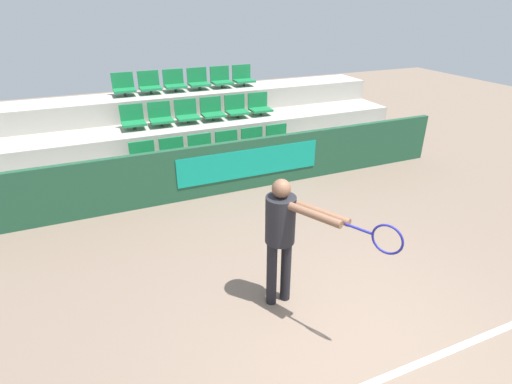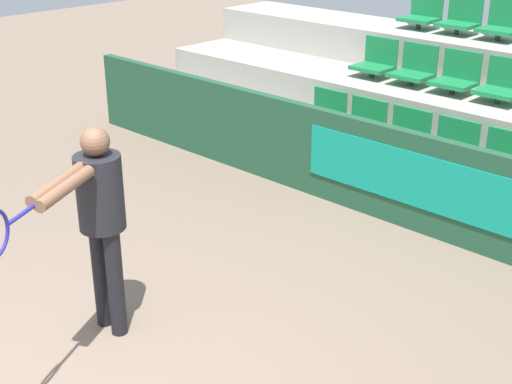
{
  "view_description": "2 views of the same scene",
  "coord_description": "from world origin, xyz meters",
  "px_view_note": "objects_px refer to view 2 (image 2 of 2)",
  "views": [
    {
      "loc": [
        -2.3,
        -2.7,
        3.56
      ],
      "look_at": [
        -0.23,
        2.2,
        0.94
      ],
      "focal_mm": 28.0,
      "sensor_mm": 36.0,
      "label": 1
    },
    {
      "loc": [
        3.78,
        -1.85,
        3.34
      ],
      "look_at": [
        -0.16,
        2.31,
        0.86
      ],
      "focal_mm": 50.0,
      "sensor_mm": 36.0,
      "label": 2
    }
  ],
  "objects_px": {
    "stadium_chair_2": "(405,135)",
    "stadium_chair_9": "(502,85)",
    "tennis_player": "(97,210)",
    "stadium_chair_8": "(457,76)",
    "stadium_chair_14": "(502,24)",
    "stadium_chair_13": "(461,18)",
    "stadium_chair_3": "(452,147)",
    "stadium_chair_0": "(324,114)",
    "stadium_chair_1": "(363,124)",
    "stadium_chair_7": "(415,68)",
    "stadium_chair_4": "(503,161)",
    "stadium_chair_12": "(422,13)",
    "stadium_chair_6": "(376,61)"
  },
  "relations": [
    {
      "from": "stadium_chair_0",
      "to": "stadium_chair_1",
      "type": "distance_m",
      "value": 0.59
    },
    {
      "from": "stadium_chair_14",
      "to": "stadium_chair_13",
      "type": "bearing_deg",
      "value": 180.0
    },
    {
      "from": "stadium_chair_4",
      "to": "stadium_chair_9",
      "type": "bearing_deg",
      "value": 119.01
    },
    {
      "from": "stadium_chair_3",
      "to": "stadium_chair_9",
      "type": "relative_size",
      "value": 1.0
    },
    {
      "from": "stadium_chair_13",
      "to": "stadium_chair_12",
      "type": "bearing_deg",
      "value": 180.0
    },
    {
      "from": "stadium_chair_13",
      "to": "stadium_chair_3",
      "type": "bearing_deg",
      "value": -60.99
    },
    {
      "from": "stadium_chair_0",
      "to": "stadium_chair_8",
      "type": "height_order",
      "value": "stadium_chair_8"
    },
    {
      "from": "stadium_chair_7",
      "to": "stadium_chair_9",
      "type": "relative_size",
      "value": 1.0
    },
    {
      "from": "tennis_player",
      "to": "stadium_chair_8",
      "type": "bearing_deg",
      "value": 61.51
    },
    {
      "from": "stadium_chair_2",
      "to": "stadium_chair_9",
      "type": "relative_size",
      "value": 1.0
    },
    {
      "from": "stadium_chair_7",
      "to": "tennis_player",
      "type": "distance_m",
      "value": 5.18
    },
    {
      "from": "stadium_chair_6",
      "to": "stadium_chair_13",
      "type": "distance_m",
      "value": 1.31
    },
    {
      "from": "stadium_chair_2",
      "to": "stadium_chair_6",
      "type": "xyz_separation_m",
      "value": [
        -1.18,
        1.06,
        0.5
      ]
    },
    {
      "from": "stadium_chair_13",
      "to": "tennis_player",
      "type": "distance_m",
      "value": 6.26
    },
    {
      "from": "stadium_chair_4",
      "to": "tennis_player",
      "type": "height_order",
      "value": "tennis_player"
    },
    {
      "from": "stadium_chair_12",
      "to": "stadium_chair_13",
      "type": "distance_m",
      "value": 0.59
    },
    {
      "from": "stadium_chair_6",
      "to": "stadium_chair_7",
      "type": "height_order",
      "value": "same"
    },
    {
      "from": "stadium_chair_7",
      "to": "stadium_chair_14",
      "type": "distance_m",
      "value": 1.31
    },
    {
      "from": "stadium_chair_2",
      "to": "stadium_chair_13",
      "type": "distance_m",
      "value": 2.42
    },
    {
      "from": "stadium_chair_6",
      "to": "stadium_chair_13",
      "type": "bearing_deg",
      "value": 60.99
    },
    {
      "from": "stadium_chair_0",
      "to": "stadium_chair_6",
      "type": "distance_m",
      "value": 1.17
    },
    {
      "from": "stadium_chair_0",
      "to": "stadium_chair_4",
      "type": "distance_m",
      "value": 2.36
    },
    {
      "from": "stadium_chair_3",
      "to": "stadium_chair_8",
      "type": "xyz_separation_m",
      "value": [
        -0.59,
        1.06,
        0.5
      ]
    },
    {
      "from": "stadium_chair_3",
      "to": "stadium_chair_8",
      "type": "bearing_deg",
      "value": 119.01
    },
    {
      "from": "stadium_chair_9",
      "to": "stadium_chair_12",
      "type": "bearing_deg",
      "value": 148.99
    },
    {
      "from": "stadium_chair_1",
      "to": "stadium_chair_2",
      "type": "bearing_deg",
      "value": 0.0
    },
    {
      "from": "stadium_chair_2",
      "to": "stadium_chair_4",
      "type": "bearing_deg",
      "value": 0.0
    },
    {
      "from": "stadium_chair_2",
      "to": "stadium_chair_7",
      "type": "relative_size",
      "value": 1.0
    },
    {
      "from": "stadium_chair_14",
      "to": "tennis_player",
      "type": "relative_size",
      "value": 0.29
    },
    {
      "from": "stadium_chair_1",
      "to": "tennis_player",
      "type": "relative_size",
      "value": 0.29
    },
    {
      "from": "stadium_chair_9",
      "to": "stadium_chair_1",
      "type": "bearing_deg",
      "value": -137.96
    },
    {
      "from": "stadium_chair_12",
      "to": "stadium_chair_14",
      "type": "relative_size",
      "value": 1.0
    },
    {
      "from": "stadium_chair_4",
      "to": "stadium_chair_7",
      "type": "height_order",
      "value": "stadium_chair_7"
    },
    {
      "from": "stadium_chair_2",
      "to": "stadium_chair_14",
      "type": "height_order",
      "value": "stadium_chair_14"
    },
    {
      "from": "stadium_chair_2",
      "to": "stadium_chair_8",
      "type": "bearing_deg",
      "value": 90.0
    },
    {
      "from": "stadium_chair_0",
      "to": "stadium_chair_1",
      "type": "relative_size",
      "value": 1.0
    },
    {
      "from": "stadium_chair_3",
      "to": "stadium_chair_14",
      "type": "bearing_deg",
      "value": 105.5
    },
    {
      "from": "stadium_chair_3",
      "to": "tennis_player",
      "type": "xyz_separation_m",
      "value": [
        -0.72,
        -4.09,
        0.39
      ]
    },
    {
      "from": "stadium_chair_4",
      "to": "stadium_chair_6",
      "type": "relative_size",
      "value": 1.0
    },
    {
      "from": "stadium_chair_6",
      "to": "stadium_chair_8",
      "type": "distance_m",
      "value": 1.18
    },
    {
      "from": "stadium_chair_3",
      "to": "stadium_chair_14",
      "type": "distance_m",
      "value": 2.42
    },
    {
      "from": "stadium_chair_13",
      "to": "stadium_chair_8",
      "type": "bearing_deg",
      "value": -60.99
    },
    {
      "from": "stadium_chair_8",
      "to": "tennis_player",
      "type": "height_order",
      "value": "tennis_player"
    },
    {
      "from": "stadium_chair_12",
      "to": "stadium_chair_13",
      "type": "bearing_deg",
      "value": 0.0
    },
    {
      "from": "stadium_chair_3",
      "to": "stadium_chair_6",
      "type": "distance_m",
      "value": 2.13
    },
    {
      "from": "stadium_chair_8",
      "to": "stadium_chair_13",
      "type": "distance_m",
      "value": 1.31
    },
    {
      "from": "stadium_chair_1",
      "to": "stadium_chair_7",
      "type": "relative_size",
      "value": 1.0
    },
    {
      "from": "stadium_chair_0",
      "to": "stadium_chair_7",
      "type": "bearing_deg",
      "value": 60.99
    },
    {
      "from": "stadium_chair_9",
      "to": "stadium_chair_6",
      "type": "bearing_deg",
      "value": 180.0
    },
    {
      "from": "stadium_chair_12",
      "to": "stadium_chair_14",
      "type": "xyz_separation_m",
      "value": [
        1.18,
        0.0,
        0.0
      ]
    }
  ]
}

